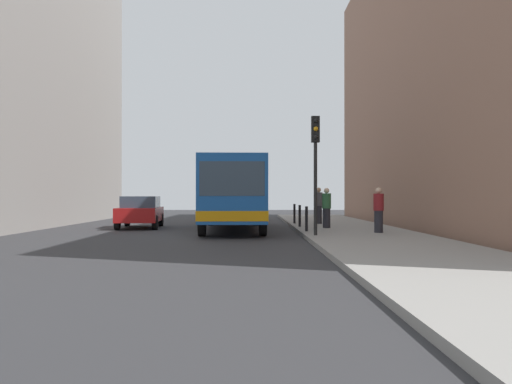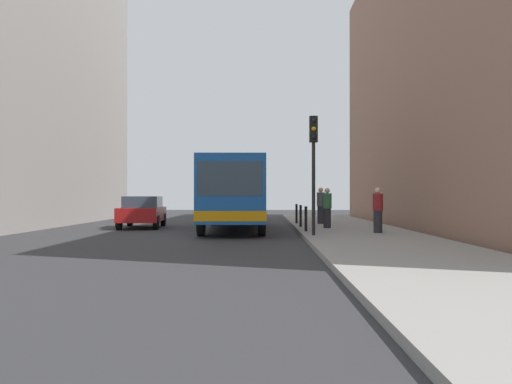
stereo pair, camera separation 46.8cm
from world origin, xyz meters
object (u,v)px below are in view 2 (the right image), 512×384
(traffic_light, at_px, (314,152))
(pedestrian_far_sidewalk, at_px, (321,206))
(bollard_near, at_px, (306,219))
(pedestrian_mid_sidewalk, at_px, (327,208))
(pedestrian_near_signal, at_px, (378,210))
(car_beside_bus, at_px, (143,211))
(bollard_far, at_px, (297,214))
(bus, at_px, (234,191))
(car_behind_bus, at_px, (236,207))
(bollard_mid, at_px, (301,216))

(traffic_light, xyz_separation_m, pedestrian_far_sidewalk, (1.05, 8.19, -1.98))
(bollard_near, height_order, pedestrian_mid_sidewalk, pedestrian_mid_sidewalk)
(pedestrian_near_signal, bearing_deg, car_beside_bus, -20.76)
(car_beside_bus, relative_size, pedestrian_near_signal, 2.72)
(bollard_far, relative_size, pedestrian_near_signal, 0.57)
(car_beside_bus, bearing_deg, bus, 155.98)
(traffic_light, height_order, bollard_near, traffic_light)
(car_behind_bus, xyz_separation_m, bollard_mid, (3.34, -10.70, -0.16))
(bollard_mid, xyz_separation_m, pedestrian_far_sidewalk, (1.15, 2.79, 0.40))
(bus, bearing_deg, bollard_near, 128.97)
(traffic_light, relative_size, pedestrian_near_signal, 2.47)
(car_beside_bus, height_order, pedestrian_mid_sidewalk, pedestrian_mid_sidewalk)
(car_beside_bus, distance_m, pedestrian_far_sidewalk, 8.53)
(bollard_mid, bearing_deg, bus, 175.06)
(pedestrian_far_sidewalk, bearing_deg, bollard_near, -115.31)
(car_behind_bus, height_order, pedestrian_near_signal, pedestrian_near_signal)
(bus, distance_m, pedestrian_far_sidewalk, 4.85)
(bus, xyz_separation_m, bollard_mid, (2.93, -0.25, -1.10))
(bollard_far, bearing_deg, bus, -135.10)
(car_beside_bus, distance_m, car_behind_bus, 9.70)
(bollard_far, height_order, pedestrian_mid_sidewalk, pedestrian_mid_sidewalk)
(bollard_far, distance_m, pedestrian_mid_sidewalk, 4.24)
(pedestrian_near_signal, bearing_deg, traffic_light, 38.34)
(bollard_near, xyz_separation_m, bollard_far, (0.00, 6.34, 0.00))
(car_beside_bus, bearing_deg, bollard_far, -173.80)
(bollard_near, xyz_separation_m, pedestrian_mid_sidewalk, (1.06, 2.25, 0.37))
(bollard_near, relative_size, pedestrian_far_sidewalk, 0.54)
(traffic_light, xyz_separation_m, bollard_far, (-0.10, 8.58, -2.38))
(bus, relative_size, bollard_far, 11.67)
(traffic_light, bearing_deg, bollard_mid, 91.06)
(bollard_mid, distance_m, pedestrian_mid_sidewalk, 1.45)
(car_behind_bus, bearing_deg, bus, 92.77)
(car_behind_bus, bearing_deg, bollard_mid, 107.84)
(car_beside_bus, height_order, bollard_near, car_beside_bus)
(bus, distance_m, bollard_far, 4.28)
(bollard_mid, bearing_deg, traffic_light, -88.94)
(car_beside_bus, height_order, pedestrian_near_signal, pedestrian_near_signal)
(car_beside_bus, distance_m, pedestrian_mid_sidewalk, 8.83)
(car_beside_bus, relative_size, bollard_far, 4.75)
(bus, xyz_separation_m, bollard_far, (2.93, 2.92, -1.10))
(bollard_near, relative_size, bollard_far, 1.00)
(traffic_light, distance_m, pedestrian_near_signal, 3.45)
(bus, bearing_deg, traffic_light, 116.59)
(car_behind_bus, height_order, pedestrian_mid_sidewalk, pedestrian_mid_sidewalk)
(pedestrian_near_signal, distance_m, pedestrian_mid_sidewalk, 3.52)
(bollard_mid, relative_size, pedestrian_mid_sidewalk, 0.56)
(bollard_far, relative_size, pedestrian_far_sidewalk, 0.54)
(bus, height_order, traffic_light, traffic_light)
(bollard_mid, bearing_deg, bollard_near, -90.00)
(bus, relative_size, bollard_mid, 11.67)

